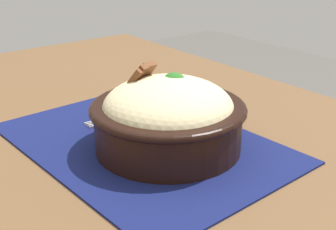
# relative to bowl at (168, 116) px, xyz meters

# --- Properties ---
(table) EXTENTS (1.26, 0.82, 0.72)m
(table) POSITION_rel_bowl_xyz_m (0.05, 0.04, -0.12)
(table) COLOR brown
(table) RESTS_ON ground_plane
(placemat) EXTENTS (0.43, 0.31, 0.00)m
(placemat) POSITION_rel_bowl_xyz_m (0.04, 0.02, -0.05)
(placemat) COLOR #11194C
(placemat) RESTS_ON table
(bowl) EXTENTS (0.24, 0.24, 0.12)m
(bowl) POSITION_rel_bowl_xyz_m (0.00, 0.00, 0.00)
(bowl) COLOR black
(bowl) RESTS_ON placemat
(fork) EXTENTS (0.03, 0.13, 0.00)m
(fork) POSITION_rel_bowl_xyz_m (0.13, -0.00, -0.05)
(fork) COLOR #BBBBBB
(fork) RESTS_ON placemat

